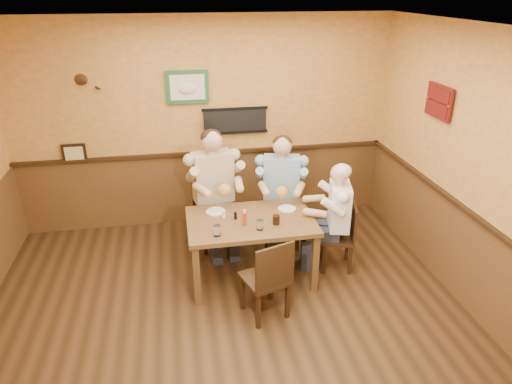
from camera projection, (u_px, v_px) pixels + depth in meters
room at (240, 167)px, 3.90m from camera, size 5.02×5.03×2.81m
dining_table at (251, 227)px, 5.07m from camera, size 1.40×0.90×0.75m
chair_back_left at (214, 211)px, 5.78m from camera, size 0.53×0.53×0.98m
chair_back_right at (281, 210)px, 5.88m from camera, size 0.51×0.51×0.92m
chair_right_end at (337, 236)px, 5.36m from camera, size 0.46×0.46×0.83m
chair_near_side at (265, 277)px, 4.56m from camera, size 0.53×0.53×0.90m
diner_tan_shirt at (214, 196)px, 5.70m from camera, size 0.76×0.76×1.40m
diner_blue_polo at (281, 196)px, 5.80m from camera, size 0.72×0.72×1.31m
diner_white_elder at (338, 223)px, 5.29m from camera, size 0.66×0.66×1.18m
water_glass_left at (217, 231)px, 4.68m from camera, size 0.08×0.08×0.12m
water_glass_mid at (260, 225)px, 4.80m from camera, size 0.09×0.09×0.11m
cola_tumbler at (276, 220)px, 4.92m from camera, size 0.10×0.10×0.10m
hot_sauce_bottle at (245, 218)px, 4.87m from camera, size 0.04×0.04×0.17m
salt_shaker at (224, 214)px, 5.05m from camera, size 0.04×0.04×0.09m
pepper_shaker at (235, 216)px, 5.02m from camera, size 0.04×0.04×0.08m
plate_far_left at (216, 212)px, 5.19m from camera, size 0.23×0.23×0.01m
plate_far_right at (287, 209)px, 5.26m from camera, size 0.27×0.27×0.01m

